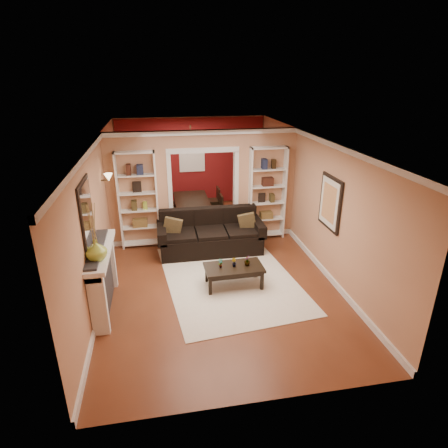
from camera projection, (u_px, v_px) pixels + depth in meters
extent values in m
plane|color=brown|center=(211.00, 260.00, 8.42)|extent=(8.00, 8.00, 0.00)
plane|color=white|center=(210.00, 138.00, 7.41)|extent=(8.00, 8.00, 0.00)
plane|color=tan|center=(192.00, 162.00, 11.57)|extent=(8.00, 0.00, 8.00)
plane|color=tan|center=(261.00, 314.00, 4.27)|extent=(8.00, 0.00, 8.00)
plane|color=tan|center=(100.00, 209.00, 7.55)|extent=(0.00, 8.00, 8.00)
plane|color=tan|center=(311.00, 197.00, 8.29)|extent=(0.00, 8.00, 8.00)
cube|color=tan|center=(203.00, 187.00, 9.01)|extent=(4.50, 0.15, 2.70)
cube|color=maroon|center=(192.00, 163.00, 11.55)|extent=(4.44, 0.04, 2.64)
cube|color=#8CA5CC|center=(192.00, 156.00, 11.43)|extent=(0.78, 0.03, 0.98)
cube|color=white|center=(229.00, 278.00, 7.66)|extent=(2.85, 3.74, 0.01)
cube|color=black|center=(211.00, 232.00, 8.66)|extent=(2.43, 1.05, 0.95)
cube|color=brown|center=(173.00, 228.00, 8.43)|extent=(0.41, 0.20, 0.40)
cube|color=brown|center=(247.00, 223.00, 8.72)|extent=(0.40, 0.17, 0.39)
cube|color=black|center=(234.00, 276.00, 7.31)|extent=(1.14, 0.64, 0.43)
imported|color=#336626|center=(220.00, 263.00, 7.16)|extent=(0.12, 0.10, 0.19)
imported|color=#336626|center=(234.00, 262.00, 7.20)|extent=(0.11, 0.12, 0.17)
imported|color=#336626|center=(247.00, 261.00, 7.24)|extent=(0.14, 0.14, 0.20)
cube|color=white|center=(138.00, 201.00, 8.68)|extent=(0.90, 0.30, 2.30)
cube|color=white|center=(267.00, 194.00, 9.19)|extent=(0.90, 0.30, 2.30)
cube|color=white|center=(105.00, 279.00, 6.49)|extent=(0.32, 1.70, 1.16)
imported|color=#95AF38|center=(96.00, 250.00, 5.84)|extent=(0.42, 0.42, 0.35)
cube|color=silver|center=(87.00, 214.00, 6.01)|extent=(0.03, 0.95, 1.10)
cube|color=#FFE0A5|center=(106.00, 179.00, 7.88)|extent=(0.18, 0.18, 0.22)
cube|color=black|center=(330.00, 203.00, 7.29)|extent=(0.04, 0.85, 1.05)
imported|color=black|center=(193.00, 209.00, 10.63)|extent=(1.70, 0.95, 0.60)
cube|color=black|center=(174.00, 211.00, 10.22)|extent=(0.44, 0.44, 0.80)
cube|color=black|center=(214.00, 208.00, 10.40)|extent=(0.48, 0.48, 0.80)
cube|color=black|center=(173.00, 204.00, 10.77)|extent=(0.40, 0.40, 0.80)
cube|color=black|center=(211.00, 201.00, 10.94)|extent=(0.42, 0.42, 0.84)
cube|color=#342917|center=(196.00, 148.00, 10.13)|extent=(0.50, 0.50, 0.30)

